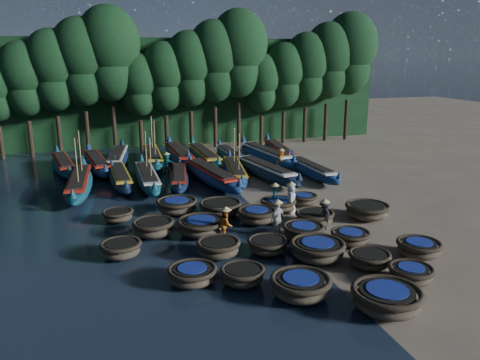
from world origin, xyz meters
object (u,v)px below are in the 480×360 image
object	(u,v)px
coracle_10	(121,249)
coracle_11	(218,248)
coracle_16	(201,226)
long_boat_14	(204,156)
coracle_12	(268,245)
fisherman_5	(167,163)
long_boat_11	(118,158)
fisherman_6	(281,159)
long_boat_3	(148,178)
fisherman_0	(291,198)
coracle_22	(221,208)
coracle_13	(303,231)
long_boat_12	(153,157)
coracle_2	(301,286)
long_boat_6	(235,172)
long_boat_17	(279,151)
fisherman_3	(324,214)
long_boat_5	(211,175)
coracle_21	(177,205)
fisherman_1	(275,196)
coracle_17	(257,215)
long_boat_15	(230,155)
coracle_3	(387,298)
long_boat_16	(266,155)
coracle_20	(118,215)
long_boat_8	(311,170)
coracle_18	(315,217)
fisherman_2	(226,223)
coracle_4	(411,274)
long_boat_10	(96,163)
long_boat_1	(79,184)
fisherman_4	(277,218)
coracle_5	(192,274)
coracle_24	(304,199)
coracle_6	(242,275)
coracle_15	(153,227)
coracle_7	(318,249)
coracle_23	(278,205)
long_boat_4	(179,177)
long_boat_7	(265,171)
coracle_19	(367,210)

from	to	relation	value
coracle_10	coracle_11	bearing A→B (deg)	-15.87
coracle_16	long_boat_14	bearing A→B (deg)	76.64
coracle_12	fisherman_5	world-z (taller)	fisherman_5
long_boat_11	fisherman_6	world-z (taller)	fisherman_6
coracle_16	long_boat_3	size ratio (longest dim) A/B	0.34
coracle_16	fisherman_0	bearing A→B (deg)	17.08
coracle_22	fisherman_5	xyz separation A→B (m)	(-1.37, 10.31, 0.34)
coracle_13	long_boat_12	size ratio (longest dim) A/B	0.27
coracle_2	long_boat_6	world-z (taller)	long_boat_6
coracle_12	long_boat_11	world-z (taller)	long_boat_11
coracle_11	long_boat_17	world-z (taller)	long_boat_17
fisherman_3	long_boat_5	bearing A→B (deg)	-160.05
coracle_2	coracle_21	xyz separation A→B (m)	(-2.67, 10.60, -0.03)
coracle_2	long_boat_17	world-z (taller)	long_boat_17
long_boat_12	fisherman_6	world-z (taller)	long_boat_12
coracle_16	coracle_12	bearing A→B (deg)	-52.21
coracle_11	fisherman_1	world-z (taller)	fisherman_1
coracle_17	long_boat_15	xyz separation A→B (m)	(2.72, 14.44, 0.06)
long_boat_17	fisherman_0	distance (m)	14.53
coracle_3	long_boat_16	size ratio (longest dim) A/B	0.27
coracle_12	coracle_22	xyz separation A→B (m)	(-0.68, 5.51, 0.06)
coracle_20	fisherman_1	size ratio (longest dim) A/B	0.89
coracle_11	long_boat_8	xyz separation A→B (m)	(9.80, 11.33, 0.10)
long_boat_17	coracle_18	bearing A→B (deg)	-98.67
long_boat_3	long_boat_6	xyz separation A→B (m)	(6.07, -0.01, -0.01)
fisherman_5	fisherman_2	bearing A→B (deg)	135.54
coracle_4	long_boat_10	distance (m)	25.01
long_boat_1	fisherman_1	distance (m)	12.69
long_boat_6	fisherman_4	world-z (taller)	long_boat_6
coracle_5	coracle_16	size ratio (longest dim) A/B	0.72
coracle_24	long_boat_1	xyz separation A→B (m)	(-12.51, 6.50, 0.23)
coracle_6	coracle_22	world-z (taller)	coracle_22
coracle_15	coracle_18	world-z (taller)	coracle_15
coracle_7	coracle_22	bearing A→B (deg)	110.30
coracle_5	long_boat_14	xyz separation A→B (m)	(4.99, 19.84, 0.22)
coracle_23	long_boat_3	world-z (taller)	long_boat_3
long_boat_3	coracle_12	bearing A→B (deg)	-73.05
coracle_20	long_boat_4	world-z (taller)	long_boat_4
coracle_6	coracle_18	distance (m)	7.46
coracle_2	fisherman_3	world-z (taller)	fisherman_3
long_boat_10	long_boat_12	size ratio (longest dim) A/B	0.98
coracle_3	long_boat_7	distance (m)	17.94
coracle_19	long_boat_10	size ratio (longest dim) A/B	0.31
long_boat_15	long_boat_16	bearing A→B (deg)	-22.98
coracle_11	fisherman_3	distance (m)	6.14
coracle_4	coracle_11	bearing A→B (deg)	145.08
fisherman_2	long_boat_11	bearing A→B (deg)	24.04
coracle_18	fisherman_0	xyz separation A→B (m)	(-0.47, 2.01, 0.51)
coracle_16	long_boat_8	xyz separation A→B (m)	(9.96, 8.63, 0.06)
coracle_7	coracle_11	size ratio (longest dim) A/B	1.16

